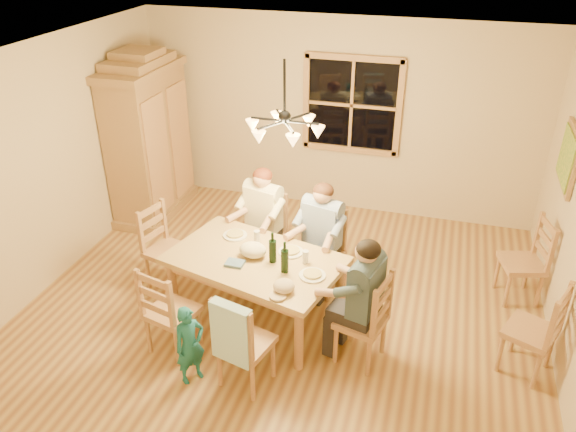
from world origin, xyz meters
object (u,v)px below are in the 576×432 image
(adult_plaid_man, at_px, (322,225))
(chair_end_left, at_px, (169,262))
(adult_slate_man, at_px, (364,287))
(child, at_px, (190,345))
(chair_end_right, at_px, (360,333))
(chair_spare_back, at_px, (519,275))
(dining_table, at_px, (255,266))
(chair_far_left, at_px, (264,248))
(chair_far_right, at_px, (320,266))
(chair_near_right, at_px, (246,355))
(chair_spare_front, at_px, (527,344))
(wine_bottle_b, at_px, (285,257))
(adult_woman, at_px, (263,208))
(armoire, at_px, (149,142))
(chandelier, at_px, (285,126))
(chair_near_left, at_px, (173,324))
(wine_bottle_a, at_px, (273,247))

(adult_plaid_man, bearing_deg, chair_end_left, 27.98)
(adult_slate_man, relative_size, child, 1.09)
(child, bearing_deg, chair_end_right, -27.51)
(chair_end_right, relative_size, chair_spare_back, 1.00)
(dining_table, relative_size, chair_far_left, 1.95)
(chair_far_right, bearing_deg, adult_slate_man, 136.64)
(chair_near_right, height_order, chair_spare_back, same)
(chair_near_right, height_order, chair_spare_front, same)
(chair_far_right, relative_size, wine_bottle_b, 3.00)
(chair_end_right, distance_m, chair_spare_back, 2.10)
(chair_near_right, height_order, adult_woman, adult_woman)
(chair_spare_front, bearing_deg, chair_end_left, 109.10)
(armoire, relative_size, dining_table, 1.19)
(chandelier, xyz_separation_m, child, (-0.51, -1.31, -1.68))
(chair_end_left, height_order, child, chair_end_left)
(chair_end_left, height_order, adult_plaid_man, adult_plaid_man)
(chair_near_left, distance_m, chair_spare_back, 3.77)
(dining_table, relative_size, chair_end_right, 1.95)
(chair_far_right, relative_size, child, 1.23)
(chair_end_right, bearing_deg, chair_near_left, 116.57)
(chair_near_right, relative_size, chair_spare_back, 1.00)
(wine_bottle_a, relative_size, wine_bottle_b, 1.00)
(dining_table, relative_size, chair_near_left, 1.95)
(wine_bottle_a, bearing_deg, adult_slate_man, -16.44)
(chair_end_left, relative_size, chair_spare_back, 1.00)
(chair_far_right, bearing_deg, wine_bottle_b, 93.26)
(chair_end_left, distance_m, adult_plaid_man, 1.81)
(chandelier, bearing_deg, chair_spare_front, -7.29)
(chair_end_left, height_order, adult_woman, adult_woman)
(chandelier, xyz_separation_m, adult_slate_man, (0.93, -0.60, -1.24))
(dining_table, xyz_separation_m, chair_far_left, (-0.22, 0.89, -0.35))
(chair_spare_front, bearing_deg, chair_near_left, 125.15)
(adult_plaid_man, bearing_deg, adult_slate_man, 136.64)
(child, bearing_deg, wine_bottle_a, 10.72)
(chair_end_left, bearing_deg, chandelier, 104.67)
(armoire, distance_m, chair_far_left, 2.34)
(chandelier, relative_size, adult_plaid_man, 0.88)
(dining_table, xyz_separation_m, adult_slate_man, (1.16, -0.29, 0.18))
(chair_end_right, bearing_deg, adult_slate_man, -75.78)
(chair_near_right, height_order, adult_plaid_man, adult_plaid_man)
(chair_far_right, xyz_separation_m, chair_near_right, (-0.31, -1.60, 0.00))
(chandelier, distance_m, armoire, 3.08)
(armoire, bearing_deg, chair_end_left, -57.27)
(chair_far_left, relative_size, chair_end_right, 1.00)
(dining_table, height_order, chair_near_right, chair_near_right)
(adult_plaid_man, height_order, chair_spare_front, adult_plaid_man)
(chair_near_right, xyz_separation_m, adult_woman, (-0.43, 1.79, 0.54))
(wine_bottle_a, xyz_separation_m, wine_bottle_b, (0.17, -0.14, 0.00))
(wine_bottle_a, bearing_deg, chandelier, 83.84)
(chandelier, bearing_deg, chair_near_left, -130.56)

